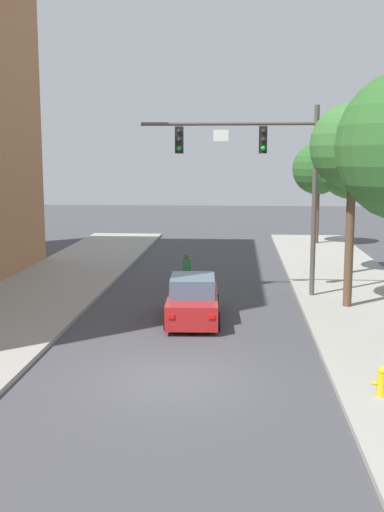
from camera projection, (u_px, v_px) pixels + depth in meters
The scene contains 8 objects.
ground_plane at pixel (173, 380), 15.96m from camera, with size 120.00×120.00×0.00m, color #424247.
traffic_signal_mast at pixel (265, 165), 24.55m from camera, with size 6.97×0.38×7.50m.
car_lead_red at pixel (193, 300), 21.68m from camera, with size 1.99×4.31×1.60m.
pedestrian_crossing_road at pixel (187, 270), 26.51m from camera, with size 0.36×0.22×1.64m.
fire_hydrant at pixel (382, 381), 14.41m from camera, with size 0.48×0.24×0.72m.
street_tree_second at pixel (353, 147), 22.43m from camera, with size 3.13×3.13×7.47m.
street_tree_third at pixel (353, 164), 29.35m from camera, with size 3.37×3.37×6.91m.
street_tree_farthest at pixel (318, 169), 40.00m from camera, with size 3.29×3.29×6.45m.
Camera 1 is at (1.61, -15.20, 5.60)m, focal length 43.80 mm.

